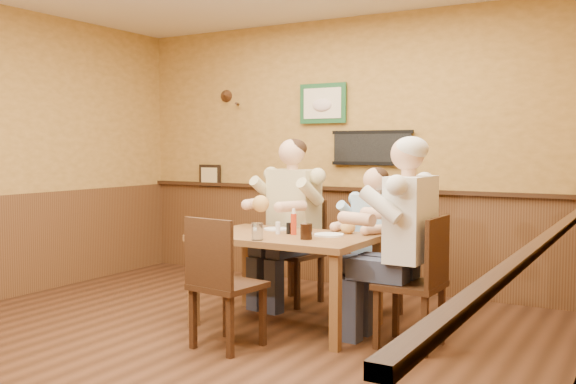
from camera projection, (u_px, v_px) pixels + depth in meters
The scene contains 17 objects.
room at pixel (220, 115), 4.66m from camera, with size 5.02×5.03×2.81m.
dining_table at pixel (286, 246), 5.20m from camera, with size 1.40×0.90×0.75m.
chair_back_left at pixel (294, 252), 5.98m from camera, with size 0.44×0.44×0.96m, color #382112, non-canonical shape.
chair_back_right at pixel (376, 269), 5.54m from camera, with size 0.37×0.37×0.81m, color #382112, non-canonical shape.
chair_right_end at pixel (410, 282), 4.65m from camera, with size 0.44×0.44×0.96m, color #382112, non-canonical shape.
chair_near_side at pixel (228, 282), 4.65m from camera, with size 0.44×0.44×0.96m, color #382112, non-canonical shape.
diner_tan_shirt at pixel (294, 230), 5.97m from camera, with size 0.64×0.64×1.38m, color beige, non-canonical shape.
diner_blue_polo at pixel (376, 249), 5.53m from camera, with size 0.53×0.53×1.15m, color #8CB1D2, non-canonical shape.
diner_white_elder at pixel (410, 253), 4.64m from camera, with size 0.63×0.63×1.38m, color silver, non-canonical shape.
water_glass_left at pixel (216, 228), 5.13m from camera, with size 0.08×0.08×0.11m, color white.
water_glass_mid at pixel (257, 232), 4.87m from camera, with size 0.09×0.09×0.13m, color silver.
cola_tumbler at pixel (306, 232), 4.91m from camera, with size 0.09×0.09×0.12m, color black.
hot_sauce_bottle at pixel (294, 223), 5.17m from camera, with size 0.05×0.05×0.19m, color red.
salt_shaker at pixel (278, 228), 5.22m from camera, with size 0.04×0.04×0.10m, color silver.
pepper_shaker at pixel (288, 228), 5.22m from camera, with size 0.04×0.04×0.09m, color black.
plate_far_left at pixel (276, 229), 5.49m from camera, with size 0.22×0.22×0.01m, color white.
plate_far_right at pixel (329, 235), 5.11m from camera, with size 0.24×0.24×0.02m, color white.
Camera 1 is at (2.92, -3.63, 1.46)m, focal length 40.00 mm.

